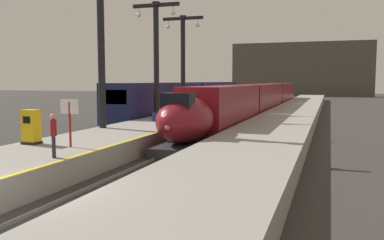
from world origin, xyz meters
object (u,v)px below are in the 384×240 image
object	(u,v)px
station_column_mid	(101,28)
station_column_far	(156,48)
passenger_mid_platform	(53,132)
departure_info_board	(70,113)
station_column_distant	(183,54)
ticket_machine_yellow	(31,128)
passenger_far_waiting	(181,107)
regional_train_adjacent	(190,97)
rolling_suitcase	(155,117)
highspeed_train_main	(259,99)
passenger_near_edge	(185,108)

from	to	relation	value
station_column_mid	station_column_far	distance (m)	8.43
passenger_mid_platform	departure_info_board	distance (m)	2.58
station_column_distant	ticket_machine_yellow	size ratio (longest dim) A/B	5.67
passenger_far_waiting	ticket_machine_yellow	size ratio (longest dim) A/B	1.06
regional_train_adjacent	rolling_suitcase	size ratio (longest dim) A/B	37.27
station_column_far	rolling_suitcase	distance (m)	6.40
highspeed_train_main	departure_info_board	xyz separation A→B (m)	(-3.29, -30.44, 0.59)
station_column_distant	passenger_far_waiting	xyz separation A→B (m)	(2.78, -8.20, -4.48)
station_column_far	regional_train_adjacent	bearing A→B (deg)	98.37
departure_info_board	regional_train_adjacent	bearing A→B (deg)	98.98
highspeed_train_main	departure_info_board	world-z (taller)	highspeed_train_main
station_column_distant	departure_info_board	bearing A→B (deg)	-83.18
passenger_mid_platform	rolling_suitcase	bearing A→B (deg)	98.46
passenger_near_edge	ticket_machine_yellow	size ratio (longest dim) A/B	1.06
station_column_far	rolling_suitcase	size ratio (longest dim) A/B	9.38
highspeed_train_main	regional_train_adjacent	world-z (taller)	regional_train_adjacent
highspeed_train_main	passenger_far_waiting	size ratio (longest dim) A/B	32.99
passenger_mid_platform	station_column_far	bearing A→B (deg)	101.19
regional_train_adjacent	station_column_mid	size ratio (longest dim) A/B	3.54
rolling_suitcase	station_column_distant	bearing A→B (deg)	98.07
station_column_far	ticket_machine_yellow	bearing A→B (deg)	-88.69
passenger_far_waiting	departure_info_board	xyz separation A→B (m)	(-0.18, -13.59, 0.52)
station_column_distant	passenger_far_waiting	size ratio (longest dim) A/B	5.37
passenger_far_waiting	ticket_machine_yellow	world-z (taller)	passenger_far_waiting
rolling_suitcase	passenger_near_edge	bearing A→B (deg)	2.34
highspeed_train_main	passenger_mid_platform	distance (m)	32.88
passenger_mid_platform	ticket_machine_yellow	world-z (taller)	passenger_mid_platform
regional_train_adjacent	ticket_machine_yellow	bearing A→B (deg)	-85.18
rolling_suitcase	ticket_machine_yellow	distance (m)	11.92
highspeed_train_main	passenger_mid_platform	size ratio (longest dim) A/B	32.99
regional_train_adjacent	station_column_far	bearing A→B (deg)	-81.63
station_column_mid	passenger_far_waiting	size ratio (longest dim) A/B	6.12
station_column_far	passenger_mid_platform	xyz separation A→B (m)	(3.52, -17.82, -4.55)
station_column_mid	departure_info_board	distance (m)	8.82
ticket_machine_yellow	station_column_mid	bearing A→B (deg)	92.92
highspeed_train_main	regional_train_adjacent	size ratio (longest dim) A/B	1.52
station_column_distant	departure_info_board	distance (m)	22.30
station_column_mid	rolling_suitcase	xyz separation A→B (m)	(1.38, 5.00, -5.83)
rolling_suitcase	ticket_machine_yellow	world-z (taller)	ticket_machine_yellow
passenger_near_edge	departure_info_board	xyz separation A→B (m)	(-1.06, -12.14, 0.52)
rolling_suitcase	departure_info_board	size ratio (longest dim) A/B	0.46
passenger_near_edge	rolling_suitcase	bearing A→B (deg)	-177.66
station_column_far	station_column_distant	distance (m)	6.33
rolling_suitcase	passenger_mid_platform	bearing A→B (deg)	-81.54
station_column_mid	rolling_suitcase	bearing A→B (deg)	74.58
station_column_mid	passenger_mid_platform	distance (m)	11.29
passenger_mid_platform	ticket_machine_yellow	bearing A→B (deg)	141.36
regional_train_adjacent	passenger_far_waiting	size ratio (longest dim) A/B	21.66
passenger_mid_platform	departure_info_board	world-z (taller)	departure_info_board
passenger_mid_platform	rolling_suitcase	size ratio (longest dim) A/B	1.72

